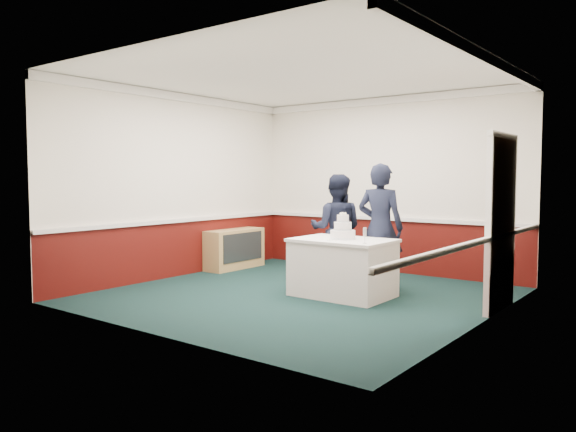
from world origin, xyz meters
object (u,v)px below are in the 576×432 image
Objects in this scene: wedding_cake at (343,231)px; cake_knife at (333,240)px; sideboard at (235,249)px; person_man at (336,229)px; cake_table at (343,267)px; champagne_flute at (365,233)px; person_woman at (380,228)px.

wedding_cake is 1.65× the size of cake_knife.
sideboard is 3.30× the size of wedding_cake.
cake_knife reaches higher than sideboard.
person_man is (-0.55, 0.71, -0.06)m from wedding_cake.
cake_table is at bearing -90.00° from wedding_cake.
champagne_flute is 0.94m from person_woman.
sideboard is 3.08m from person_woman.
person_woman reaches higher than cake_knife.
cake_table is 6.44× the size of champagne_flute.
wedding_cake is 0.90m from person_man.
champagne_flute is 0.12× the size of person_man.
person_woman is (0.27, 0.82, 0.12)m from cake_knife.
sideboard is 5.45× the size of cake_knife.
person_woman is (-0.26, 0.90, -0.01)m from champagne_flute.
cake_knife is 1.05m from person_man.
wedding_cake is at bearing 95.30° from cake_knife.
person_woman is (0.79, -0.08, 0.08)m from person_man.
sideboard is at bearing 163.25° from wedding_cake.
sideboard is at bearing 173.17° from cake_knife.
cake_table is 0.72× the size of person_woman.
person_man reaches higher than champagne_flute.
champagne_flute is 0.11× the size of person_woman.
sideboard is at bearing 163.25° from cake_table.
person_man is 0.92× the size of person_woman.
wedding_cake is at bearing -16.75° from sideboard.
person_woman reaches higher than sideboard.
wedding_cake is (2.78, -0.84, 0.55)m from sideboard.
wedding_cake is 0.57m from champagne_flute.
sideboard is 2.90m from cake_table.
person_man reaches higher than cake_table.
sideboard is 0.72× the size of person_man.
wedding_cake reaches higher than cake_table.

